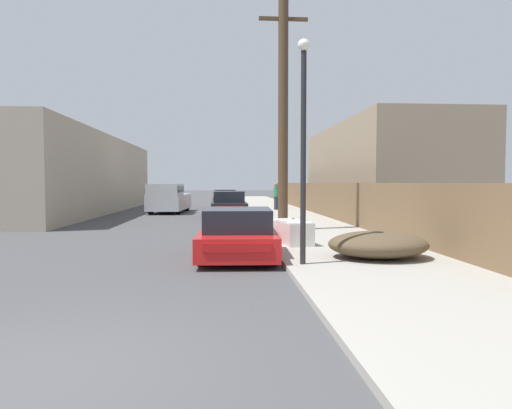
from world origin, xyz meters
TOP-DOWN VIEW (x-y plane):
  - ground_plane at (0.00, 0.00)m, footprint 220.00×220.00m
  - sidewalk_curb at (5.30, 23.50)m, footprint 4.20×63.00m
  - discarded_fridge at (3.88, 8.65)m, footprint 1.01×1.81m
  - parked_sports_car_red at (2.24, 7.07)m, footprint 2.05×4.27m
  - car_parked_mid at (2.15, 19.66)m, footprint 1.86×4.17m
  - car_parked_far at (1.97, 29.82)m, footprint 1.92×4.17m
  - pickup_truck at (-1.54, 24.26)m, footprint 2.35×5.34m
  - utility_pole at (4.09, 12.41)m, footprint 1.80×0.37m
  - street_lamp at (3.59, 5.28)m, footprint 0.26×0.26m
  - brush_pile at (5.50, 5.98)m, footprint 2.34×1.94m
  - wooden_fence at (7.25, 21.40)m, footprint 0.08×40.03m
  - building_left_block at (-8.43, 25.36)m, footprint 7.00×23.70m
  - building_right_house at (11.66, 23.53)m, footprint 6.00×16.18m
  - pedestrian at (5.33, 25.25)m, footprint 0.34×0.34m

SIDE VIEW (x-z plane):
  - ground_plane at x=0.00m, z-range 0.00..0.00m
  - sidewalk_curb at x=5.30m, z-range 0.00..0.12m
  - brush_pile at x=5.50m, z-range 0.12..0.75m
  - discarded_fridge at x=3.88m, z-range 0.11..0.80m
  - parked_sports_car_red at x=2.24m, z-range -0.06..1.19m
  - car_parked_far at x=1.97m, z-range -0.05..1.32m
  - car_parked_mid at x=2.15m, z-range -0.05..1.39m
  - pickup_truck at x=-1.54m, z-range 0.00..1.82m
  - wooden_fence at x=7.25m, z-range 0.12..1.88m
  - pedestrian at x=5.33m, z-range 0.15..1.92m
  - building_left_block at x=-8.43m, z-range 0.00..4.77m
  - building_right_house at x=11.66m, z-range 0.00..5.40m
  - street_lamp at x=3.59m, z-range 0.50..5.31m
  - utility_pole at x=4.09m, z-range 0.19..8.80m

